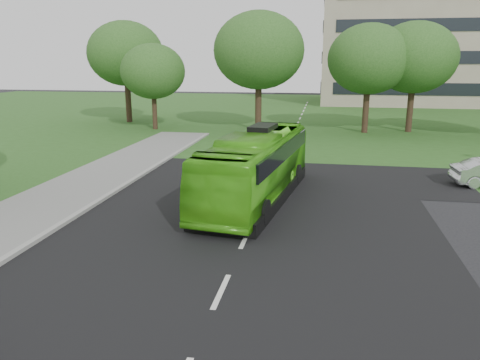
{
  "coord_description": "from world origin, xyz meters",
  "views": [
    {
      "loc": [
        2.55,
        -13.3,
        6.1
      ],
      "look_at": [
        -0.56,
        4.03,
        1.6
      ],
      "focal_mm": 35.0,
      "sensor_mm": 36.0,
      "label": 1
    }
  ],
  "objects_px": {
    "office_building": "(466,15)",
    "tree_park_d": "(415,58)",
    "tree_park_b": "(259,51)",
    "tree_park_c": "(369,59)",
    "bus": "(256,166)",
    "tree_park_a": "(153,71)",
    "tree_park_f": "(126,54)"
  },
  "relations": [
    {
      "from": "office_building",
      "to": "tree_park_d",
      "type": "height_order",
      "value": "office_building"
    },
    {
      "from": "tree_park_b",
      "to": "tree_park_c",
      "type": "relative_size",
      "value": 1.12
    },
    {
      "from": "office_building",
      "to": "bus",
      "type": "distance_m",
      "value": 60.39
    },
    {
      "from": "tree_park_c",
      "to": "tree_park_d",
      "type": "bearing_deg",
      "value": 16.7
    },
    {
      "from": "tree_park_a",
      "to": "tree_park_d",
      "type": "relative_size",
      "value": 0.81
    },
    {
      "from": "tree_park_d",
      "to": "tree_park_f",
      "type": "bearing_deg",
      "value": 175.42
    },
    {
      "from": "tree_park_d",
      "to": "tree_park_b",
      "type": "bearing_deg",
      "value": -173.81
    },
    {
      "from": "tree_park_b",
      "to": "bus",
      "type": "bearing_deg",
      "value": -82.24
    },
    {
      "from": "bus",
      "to": "tree_park_a",
      "type": "bearing_deg",
      "value": 128.63
    },
    {
      "from": "office_building",
      "to": "bus",
      "type": "height_order",
      "value": "office_building"
    },
    {
      "from": "bus",
      "to": "tree_park_d",
      "type": "bearing_deg",
      "value": 73.41
    },
    {
      "from": "office_building",
      "to": "tree_park_c",
      "type": "xyz_separation_m",
      "value": [
        -15.88,
        -33.36,
        -6.27
      ]
    },
    {
      "from": "tree_park_c",
      "to": "tree_park_f",
      "type": "height_order",
      "value": "tree_park_f"
    },
    {
      "from": "tree_park_d",
      "to": "tree_park_f",
      "type": "relative_size",
      "value": 0.94
    },
    {
      "from": "tree_park_a",
      "to": "bus",
      "type": "height_order",
      "value": "tree_park_a"
    },
    {
      "from": "tree_park_a",
      "to": "tree_park_c",
      "type": "distance_m",
      "value": 18.81
    },
    {
      "from": "bus",
      "to": "tree_park_c",
      "type": "bearing_deg",
      "value": 81.12
    },
    {
      "from": "tree_park_a",
      "to": "bus",
      "type": "bearing_deg",
      "value": -58.99
    },
    {
      "from": "tree_park_b",
      "to": "bus",
      "type": "relative_size",
      "value": 0.95
    },
    {
      "from": "tree_park_c",
      "to": "tree_park_d",
      "type": "xyz_separation_m",
      "value": [
        3.85,
        1.16,
        0.12
      ]
    },
    {
      "from": "tree_park_a",
      "to": "tree_park_c",
      "type": "xyz_separation_m",
      "value": [
        18.74,
        1.18,
        1.05
      ]
    },
    {
      "from": "office_building",
      "to": "bus",
      "type": "bearing_deg",
      "value": -112.05
    },
    {
      "from": "office_building",
      "to": "bus",
      "type": "relative_size",
      "value": 3.69
    },
    {
      "from": "tree_park_c",
      "to": "tree_park_f",
      "type": "bearing_deg",
      "value": 171.85
    },
    {
      "from": "tree_park_b",
      "to": "tree_park_f",
      "type": "distance_m",
      "value": 14.3
    },
    {
      "from": "tree_park_b",
      "to": "tree_park_c",
      "type": "bearing_deg",
      "value": 1.68
    },
    {
      "from": "tree_park_b",
      "to": "tree_park_f",
      "type": "height_order",
      "value": "tree_park_b"
    },
    {
      "from": "office_building",
      "to": "tree_park_f",
      "type": "distance_m",
      "value": 49.6
    },
    {
      "from": "tree_park_c",
      "to": "tree_park_d",
      "type": "distance_m",
      "value": 4.02
    },
    {
      "from": "tree_park_a",
      "to": "tree_park_f",
      "type": "relative_size",
      "value": 0.77
    },
    {
      "from": "office_building",
      "to": "tree_park_f",
      "type": "bearing_deg",
      "value": -142.44
    },
    {
      "from": "tree_park_f",
      "to": "tree_park_d",
      "type": "bearing_deg",
      "value": -4.58
    }
  ]
}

